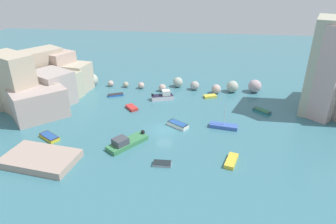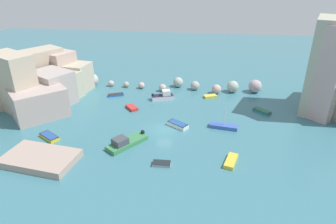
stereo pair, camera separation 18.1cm
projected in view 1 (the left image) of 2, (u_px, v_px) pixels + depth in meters
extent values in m
plane|color=#3A7380|center=(164.00, 130.00, 47.33)|extent=(160.00, 160.00, 0.00)
cube|color=#BCA092|center=(59.00, 70.00, 62.03)|extent=(7.66, 7.12, 7.96)
cube|color=#B3AF93|center=(61.00, 89.00, 56.44)|extent=(6.28, 8.69, 5.21)
cube|color=#B8AB94|center=(71.00, 77.00, 61.85)|extent=(8.41, 6.14, 5.71)
cube|color=#B5A58E|center=(44.00, 71.00, 60.53)|extent=(7.96, 8.54, 8.82)
cube|color=#AC9E99|center=(53.00, 88.00, 55.47)|extent=(8.89, 8.32, 6.20)
cube|color=#B19D95|center=(37.00, 101.00, 51.32)|extent=(11.95, 11.96, 5.06)
cube|color=#B8A790|center=(14.00, 83.00, 51.57)|extent=(9.28, 7.64, 10.41)
cube|color=#BBA88B|center=(336.00, 86.00, 54.67)|extent=(10.43, 11.14, 7.33)
cube|color=#BC9D9A|center=(328.00, 73.00, 48.33)|extent=(6.51, 6.52, 15.62)
cube|color=#AAA892|center=(325.00, 67.00, 50.29)|extent=(7.61, 9.41, 16.27)
sphere|color=#B0B3A2|center=(92.00, 80.00, 64.47)|extent=(2.75, 2.75, 2.75)
sphere|color=#BFA59B|center=(111.00, 83.00, 64.61)|extent=(1.27, 1.27, 1.27)
sphere|color=#A59E8A|center=(126.00, 85.00, 64.10)|extent=(1.20, 1.20, 1.20)
sphere|color=#C0A599|center=(141.00, 85.00, 63.36)|extent=(1.36, 1.36, 1.36)
sphere|color=#BEA69A|center=(162.00, 88.00, 61.89)|extent=(1.54, 1.54, 1.54)
sphere|color=#A5ADA1|center=(178.00, 82.00, 64.10)|extent=(2.13, 2.13, 2.13)
sphere|color=#A9A39E|center=(195.00, 85.00, 62.63)|extent=(1.87, 1.87, 1.87)
sphere|color=#BFA7A0|center=(216.00, 89.00, 60.73)|extent=(1.91, 1.91, 1.91)
sphere|color=#A9B3A6|center=(232.00, 87.00, 61.30)|extent=(2.42, 2.42, 2.42)
sphere|color=#B39FA6|center=(255.00, 86.00, 61.17)|extent=(2.67, 2.67, 2.67)
cube|color=tan|center=(40.00, 159.00, 39.23)|extent=(10.13, 6.89, 1.00)
cube|color=#3A804E|center=(128.00, 143.00, 43.08)|extent=(5.44, 6.31, 0.67)
cube|color=#3F444C|center=(120.00, 141.00, 41.94)|extent=(2.55, 2.60, 0.96)
cube|color=black|center=(143.00, 132.00, 44.77)|extent=(0.57, 0.55, 0.50)
cube|color=#95959C|center=(162.00, 164.00, 38.74)|extent=(2.41, 1.32, 0.35)
cube|color=black|center=(162.00, 163.00, 38.65)|extent=(2.36, 1.29, 0.06)
cube|color=#3B5CB3|center=(224.00, 126.00, 47.77)|extent=(4.59, 2.08, 0.60)
cylinder|color=silver|center=(225.00, 114.00, 46.85)|extent=(0.10, 0.10, 3.63)
cube|color=red|center=(132.00, 108.00, 54.23)|extent=(2.73, 2.87, 0.51)
cube|color=teal|center=(262.00, 111.00, 53.02)|extent=(3.18, 3.01, 0.35)
cube|color=#262634|center=(262.00, 110.00, 52.93)|extent=(3.12, 2.95, 0.06)
cube|color=#2D7047|center=(262.00, 110.00, 52.92)|extent=(2.71, 2.56, 0.08)
cube|color=white|center=(178.00, 125.00, 48.12)|extent=(3.70, 3.11, 0.61)
cube|color=#192C31|center=(178.00, 123.00, 47.97)|extent=(3.62, 3.05, 0.06)
cube|color=#234C93|center=(178.00, 123.00, 47.97)|extent=(3.14, 2.65, 0.08)
cube|color=yellow|center=(49.00, 137.00, 44.74)|extent=(3.72, 3.10, 0.49)
cube|color=#2F202D|center=(49.00, 136.00, 44.62)|extent=(3.64, 3.04, 0.06)
cube|color=#234C93|center=(49.00, 136.00, 44.62)|extent=(3.16, 2.63, 0.08)
cube|color=#295EB3|center=(116.00, 95.00, 59.84)|extent=(3.22, 2.23, 0.37)
cube|color=#2A2528|center=(116.00, 94.00, 59.74)|extent=(3.16, 2.18, 0.06)
cube|color=yellow|center=(210.00, 96.00, 59.10)|extent=(2.75, 2.06, 0.49)
cube|color=white|center=(162.00, 97.00, 58.09)|extent=(4.53, 2.87, 0.84)
cube|color=#1D1A33|center=(162.00, 95.00, 57.90)|extent=(4.44, 2.81, 0.06)
cube|color=silver|center=(166.00, 93.00, 57.80)|extent=(1.86, 1.76, 1.04)
cube|color=black|center=(152.00, 95.00, 57.46)|extent=(0.48, 0.53, 0.50)
cube|color=gold|center=(231.00, 161.00, 39.19)|extent=(2.12, 3.60, 0.52)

